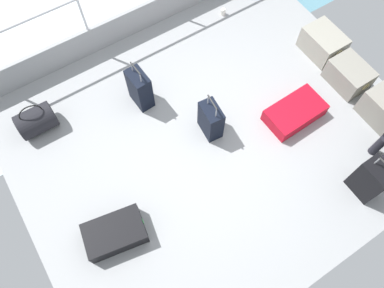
# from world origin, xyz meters

# --- Properties ---
(ground_plane) EXTENTS (4.40, 5.20, 0.06)m
(ground_plane) POSITION_xyz_m (0.00, 0.00, -0.03)
(ground_plane) COLOR #939699
(gunwale_port) EXTENTS (0.06, 5.20, 0.45)m
(gunwale_port) POSITION_xyz_m (-2.17, 0.00, 0.23)
(gunwale_port) COLOR #939699
(gunwale_port) RESTS_ON ground_plane
(cargo_crate_0) EXTENTS (0.63, 0.44, 0.37)m
(cargo_crate_0) POSITION_xyz_m (-0.30, 2.19, 0.18)
(cargo_crate_0) COLOR gray
(cargo_crate_0) RESTS_ON ground_plane
(cargo_crate_1) EXTENTS (0.61, 0.42, 0.35)m
(cargo_crate_1) POSITION_xyz_m (0.34, 2.11, 0.17)
(cargo_crate_1) COLOR gray
(cargo_crate_1) RESTS_ON ground_plane
(suitcase_0) EXTENTS (0.48, 0.81, 0.21)m
(suitcase_0) POSITION_xyz_m (0.38, 1.10, 0.11)
(suitcase_0) COLOR #B70C1E
(suitcase_0) RESTS_ON ground_plane
(suitcase_1) EXTENTS (0.36, 0.23, 0.75)m
(suitcase_1) POSITION_xyz_m (-0.98, -0.53, 0.29)
(suitcase_1) COLOR black
(suitcase_1) RESTS_ON ground_plane
(suitcase_2) EXTENTS (0.55, 0.76, 0.24)m
(suitcase_2) POSITION_xyz_m (0.51, -1.72, 0.12)
(suitcase_2) COLOR black
(suitcase_2) RESTS_ON ground_plane
(suitcase_3) EXTENTS (0.37, 0.26, 0.73)m
(suitcase_3) POSITION_xyz_m (1.65, 1.16, 0.29)
(suitcase_3) COLOR black
(suitcase_3) RESTS_ON ground_plane
(suitcase_4) EXTENTS (0.37, 0.25, 0.70)m
(suitcase_4) POSITION_xyz_m (-0.08, 0.02, 0.26)
(suitcase_4) COLOR black
(suitcase_4) RESTS_ON ground_plane
(duffel_bag) EXTENTS (0.36, 0.48, 0.52)m
(duffel_bag) POSITION_xyz_m (-1.36, -1.91, 0.18)
(duffel_bag) COLOR black
(duffel_bag) RESTS_ON ground_plane
(paper_cup) EXTENTS (0.08, 0.08, 0.10)m
(paper_cup) POSITION_xyz_m (-1.72, 1.38, 0.05)
(paper_cup) COLOR white
(paper_cup) RESTS_ON ground_plane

